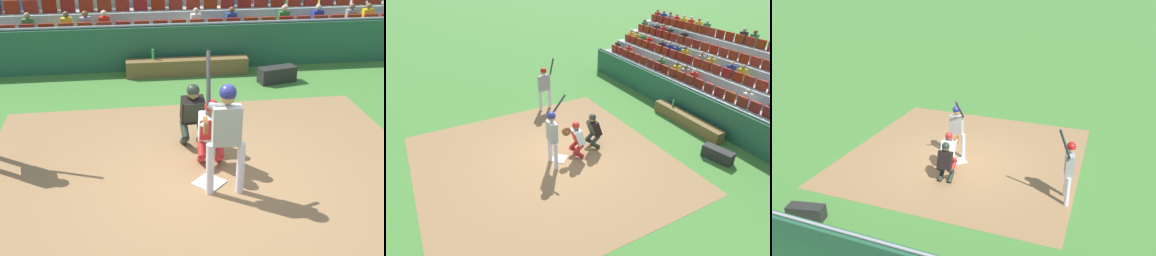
# 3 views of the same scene
# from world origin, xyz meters

# --- Properties ---
(ground_plane) EXTENTS (160.00, 160.00, 0.00)m
(ground_plane) POSITION_xyz_m (0.00, 0.00, 0.00)
(ground_plane) COLOR #40752F
(infield_dirt_patch) EXTENTS (7.95, 7.80, 0.01)m
(infield_dirt_patch) POSITION_xyz_m (0.00, 0.50, 0.00)
(infield_dirt_patch) COLOR olive
(infield_dirt_patch) RESTS_ON ground_plane
(home_plate_marker) EXTENTS (0.62, 0.62, 0.02)m
(home_plate_marker) POSITION_xyz_m (0.00, 0.00, 0.02)
(home_plate_marker) COLOR white
(home_plate_marker) RESTS_ON infield_dirt_patch
(batter_at_plate) EXTENTS (0.63, 0.73, 2.25)m
(batter_at_plate) POSITION_xyz_m (-0.19, 0.29, 1.19)
(batter_at_plate) COLOR silver
(batter_at_plate) RESTS_ON ground_plane
(catcher_crouching) EXTENTS (0.48, 0.72, 1.31)m
(catcher_crouching) POSITION_xyz_m (-0.10, -0.59, 0.73)
(catcher_crouching) COLOR #B02121
(catcher_crouching) RESTS_ON ground_plane
(home_plate_umpire) EXTENTS (0.48, 0.48, 1.30)m
(home_plate_umpire) POSITION_xyz_m (0.11, -1.36, 0.71)
(home_plate_umpire) COLOR #232B22
(home_plate_umpire) RESTS_ON ground_plane
(dugout_wall) EXTENTS (14.13, 0.24, 1.27)m
(dugout_wall) POSITION_xyz_m (0.00, -5.93, 0.61)
(dugout_wall) COLOR #23553A
(dugout_wall) RESTS_ON ground_plane
(dugout_bench) EXTENTS (3.27, 0.40, 0.44)m
(dugout_bench) POSITION_xyz_m (-0.27, -5.38, 0.22)
(dugout_bench) COLOR brown
(dugout_bench) RESTS_ON ground_plane
(water_bottle_on_bench) EXTENTS (0.07, 0.07, 0.27)m
(water_bottle_on_bench) POSITION_xyz_m (0.64, -5.46, 0.57)
(water_bottle_on_bench) COLOR green
(water_bottle_on_bench) RESTS_ON dugout_bench
(equipment_duffel_bag) EXTENTS (1.03, 0.57, 0.40)m
(equipment_duffel_bag) POSITION_xyz_m (-2.50, -4.52, 0.20)
(equipment_duffel_bag) COLOR black
(equipment_duffel_bag) RESTS_ON ground_plane
(on_deck_batter) EXTENTS (0.48, 0.68, 2.29)m
(on_deck_batter) POSITION_xyz_m (3.73, -1.14, 1.15)
(on_deck_batter) COLOR silver
(on_deck_batter) RESTS_ON ground_plane
(bleacher_stand) EXTENTS (17.68, 3.89, 2.79)m
(bleacher_stand) POSITION_xyz_m (0.01, -9.77, 0.82)
(bleacher_stand) COLOR #97A59D
(bleacher_stand) RESTS_ON ground_plane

